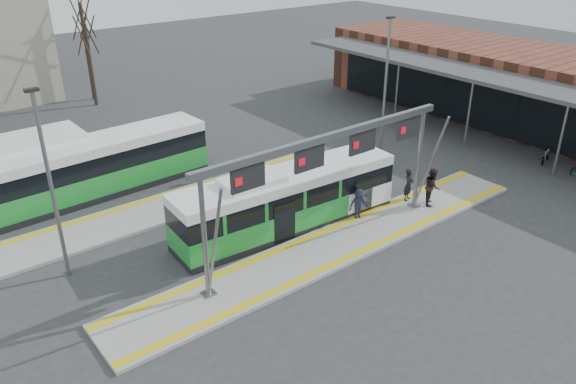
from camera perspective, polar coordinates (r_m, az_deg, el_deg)
name	(u,v)px	position (r m, az deg, el deg)	size (l,w,h in m)	color
ground	(338,246)	(25.33, 5.06, -5.46)	(120.00, 120.00, 0.00)	#2D2D30
platform_main	(338,244)	(25.29, 5.07, -5.32)	(22.00, 3.00, 0.15)	gray
platform_second	(173,205)	(29.11, -11.64, -1.33)	(20.00, 3.00, 0.15)	gray
tactile_main	(338,243)	(25.24, 5.08, -5.15)	(22.00, 2.65, 0.02)	yellow
tactile_second	(162,196)	(30.01, -12.67, -0.39)	(20.00, 0.35, 0.02)	yellow
gantry	(331,157)	(23.33, 4.42, 3.56)	(13.00, 1.68, 5.20)	slate
station_building	(531,89)	(43.07, 23.43, 9.57)	(11.50, 32.00, 5.00)	brown
hero_bus	(286,201)	(26.04, -0.15, -0.89)	(11.23, 3.10, 3.05)	black
bg_bus_green	(99,167)	(31.11, -18.68, 2.44)	(11.91, 3.05, 2.95)	black
passenger_a	(409,185)	(29.21, 12.15, 0.74)	(0.62, 0.41, 1.70)	black
passenger_b	(432,186)	(29.02, 14.45, 0.56)	(0.94, 0.73, 1.93)	black
passenger_c	(359,204)	(27.00, 7.18, -1.20)	(1.01, 0.58, 1.56)	#1B2031
bicycle_d	(546,156)	(36.88, 24.74, 3.38)	(0.45, 1.58, 0.95)	gray
tree_left	(86,36)	(45.97, -19.82, 14.69)	(1.40, 1.40, 7.02)	#382B21
tree_mid	(82,17)	(47.54, -20.21, 16.34)	(1.40, 1.40, 8.48)	#382B21
lamp_west	(51,183)	(23.08, -22.98, 0.83)	(0.50, 0.25, 7.84)	slate
lamp_east	(386,84)	(34.36, 9.88, 10.75)	(0.50, 0.25, 8.24)	slate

